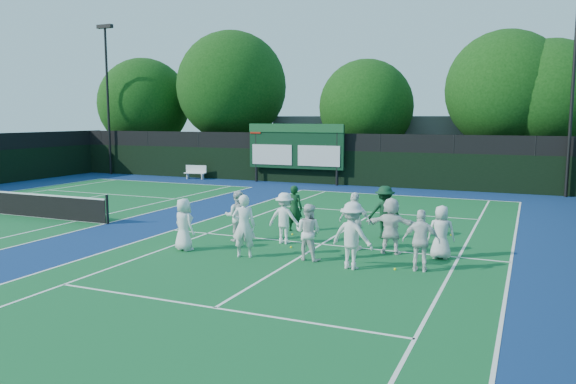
% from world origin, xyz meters
% --- Properties ---
extents(ground, '(120.00, 120.00, 0.00)m').
position_xyz_m(ground, '(0.00, 0.00, 0.00)').
color(ground, '#16380F').
rests_on(ground, ground).
extents(court_apron, '(34.00, 32.00, 0.01)m').
position_xyz_m(court_apron, '(-6.00, 1.00, 0.00)').
color(court_apron, navy).
rests_on(court_apron, ground).
extents(near_court, '(11.05, 23.85, 0.01)m').
position_xyz_m(near_court, '(0.00, 1.00, 0.01)').
color(near_court, '#125829').
rests_on(near_court, ground).
extents(left_court, '(11.05, 23.85, 0.01)m').
position_xyz_m(left_court, '(-14.00, 1.00, 0.01)').
color(left_court, '#125829').
rests_on(left_court, ground).
extents(back_fence, '(34.00, 0.08, 3.00)m').
position_xyz_m(back_fence, '(-6.00, 16.00, 1.36)').
color(back_fence, black).
rests_on(back_fence, ground).
extents(scoreboard, '(6.00, 0.21, 3.55)m').
position_xyz_m(scoreboard, '(-7.01, 15.59, 2.19)').
color(scoreboard, black).
rests_on(scoreboard, ground).
extents(clubhouse, '(18.00, 6.00, 4.00)m').
position_xyz_m(clubhouse, '(-2.00, 24.00, 2.00)').
color(clubhouse, '#5E5E63').
rests_on(clubhouse, ground).
extents(light_pole_left, '(1.20, 0.30, 10.12)m').
position_xyz_m(light_pole_left, '(-21.00, 15.70, 6.30)').
color(light_pole_left, black).
rests_on(light_pole_left, ground).
extents(light_pole_right, '(1.20, 0.30, 10.12)m').
position_xyz_m(light_pole_right, '(7.50, 15.70, 6.30)').
color(light_pole_right, black).
rests_on(light_pole_right, ground).
extents(bench, '(1.43, 0.59, 0.88)m').
position_xyz_m(bench, '(-13.84, 15.36, 0.47)').
color(bench, white).
rests_on(bench, ground).
extents(tree_a, '(6.73, 6.73, 8.29)m').
position_xyz_m(tree_a, '(-20.77, 19.58, 4.75)').
color(tree_a, '#311D0D').
rests_on(tree_a, ground).
extents(tree_b, '(7.57, 7.57, 9.82)m').
position_xyz_m(tree_b, '(-13.28, 19.58, 5.84)').
color(tree_b, '#311D0D').
rests_on(tree_b, ground).
extents(tree_c, '(5.89, 5.89, 7.53)m').
position_xyz_m(tree_c, '(-3.69, 19.58, 4.43)').
color(tree_c, '#311D0D').
rests_on(tree_c, ground).
extents(tree_d, '(6.72, 6.72, 8.83)m').
position_xyz_m(tree_d, '(4.43, 19.58, 5.29)').
color(tree_d, '#311D0D').
rests_on(tree_d, ground).
extents(tree_e, '(6.22, 6.22, 8.21)m').
position_xyz_m(tree_e, '(6.71, 19.58, 4.94)').
color(tree_e, '#311D0D').
rests_on(tree_e, ground).
extents(tennis_ball_0, '(0.07, 0.07, 0.07)m').
position_xyz_m(tennis_ball_0, '(-0.67, 0.17, 0.03)').
color(tennis_ball_0, yellow).
rests_on(tennis_ball_0, ground).
extents(tennis_ball_1, '(0.07, 0.07, 0.07)m').
position_xyz_m(tennis_ball_1, '(3.52, 3.93, 0.03)').
color(tennis_ball_1, yellow).
rests_on(tennis_ball_1, ground).
extents(tennis_ball_2, '(0.07, 0.07, 0.07)m').
position_xyz_m(tennis_ball_2, '(2.77, -1.03, 0.03)').
color(tennis_ball_2, yellow).
rests_on(tennis_ball_2, ground).
extents(tennis_ball_3, '(0.07, 0.07, 0.07)m').
position_xyz_m(tennis_ball_3, '(-5.24, 0.97, 0.03)').
color(tennis_ball_3, yellow).
rests_on(tennis_ball_3, ground).
extents(tennis_ball_4, '(0.07, 0.07, 0.07)m').
position_xyz_m(tennis_ball_4, '(-1.37, 1.91, 0.03)').
color(tennis_ball_4, yellow).
rests_on(tennis_ball_4, ground).
extents(tennis_ball_5, '(0.07, 0.07, 0.07)m').
position_xyz_m(tennis_ball_5, '(3.30, 2.15, 0.03)').
color(tennis_ball_5, yellow).
rests_on(tennis_ball_5, ground).
extents(player_front_0, '(0.89, 0.73, 1.56)m').
position_xyz_m(player_front_0, '(-3.47, -1.33, 0.78)').
color(player_front_0, white).
rests_on(player_front_0, ground).
extents(player_front_1, '(0.77, 0.65, 1.79)m').
position_xyz_m(player_front_1, '(-1.46, -1.36, 0.90)').
color(player_front_1, white).
rests_on(player_front_1, ground).
extents(player_front_2, '(0.83, 0.68, 1.58)m').
position_xyz_m(player_front_2, '(0.32, -0.93, 0.79)').
color(player_front_2, silver).
rests_on(player_front_2, ground).
extents(player_front_3, '(1.25, 0.87, 1.76)m').
position_xyz_m(player_front_3, '(1.69, -1.31, 0.88)').
color(player_front_3, silver).
rests_on(player_front_3, ground).
extents(player_front_4, '(0.97, 0.48, 1.61)m').
position_xyz_m(player_front_4, '(3.38, -0.86, 0.80)').
color(player_front_4, white).
rests_on(player_front_4, ground).
extents(player_back_0, '(0.97, 0.88, 1.61)m').
position_xyz_m(player_back_0, '(-2.64, 0.42, 0.81)').
color(player_back_0, silver).
rests_on(player_back_0, ground).
extents(player_back_1, '(1.05, 0.62, 1.61)m').
position_xyz_m(player_back_1, '(-1.12, 0.69, 0.80)').
color(player_back_1, white).
rests_on(player_back_1, ground).
extents(player_back_2, '(1.07, 0.59, 1.73)m').
position_xyz_m(player_back_2, '(1.15, 0.73, 0.87)').
color(player_back_2, white).
rests_on(player_back_2, ground).
extents(player_back_3, '(1.55, 0.56, 1.65)m').
position_xyz_m(player_back_3, '(2.24, 0.71, 0.82)').
color(player_back_3, white).
rests_on(player_back_3, ground).
extents(player_back_4, '(0.79, 0.56, 1.51)m').
position_xyz_m(player_back_4, '(3.66, 0.67, 0.76)').
color(player_back_4, silver).
rests_on(player_back_4, ground).
extents(coach_left, '(0.63, 0.45, 1.61)m').
position_xyz_m(coach_left, '(-1.58, 2.56, 0.81)').
color(coach_left, '#0E3419').
rests_on(coach_left, ground).
extents(coach_right, '(1.27, 0.99, 1.73)m').
position_xyz_m(coach_right, '(1.56, 2.69, 0.86)').
color(coach_right, '#0E331C').
rests_on(coach_right, ground).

